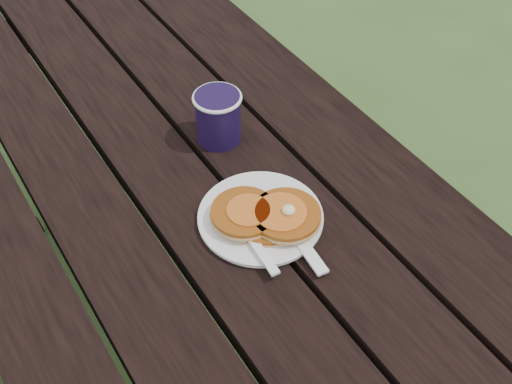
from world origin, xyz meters
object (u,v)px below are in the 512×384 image
pancake_stack (266,215)px  coffee_cup (218,115)px  plate (260,218)px  picnic_table (168,273)px

pancake_stack → coffee_cup: bearing=78.9°
pancake_stack → coffee_cup: (0.05, 0.23, 0.03)m
plate → pancake_stack: pancake_stack is taller
picnic_table → coffee_cup: size_ratio=17.92×
plate → pancake_stack: size_ratio=1.22×
plate → coffee_cup: size_ratio=2.05×
picnic_table → plate: (0.08, -0.26, 0.39)m
plate → coffee_cup: bearing=77.7°
picnic_table → coffee_cup: (0.13, -0.04, 0.44)m
coffee_cup → plate: bearing=-102.3°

